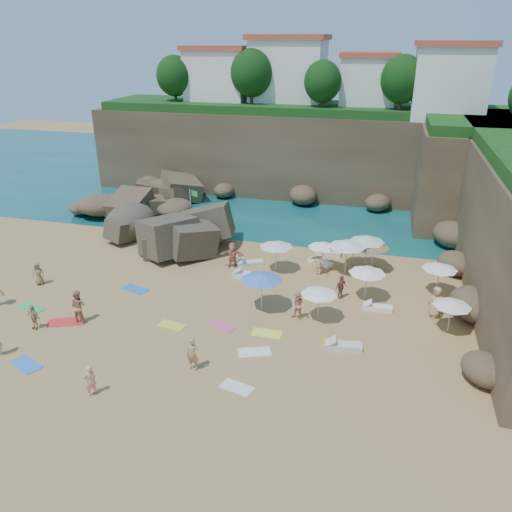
% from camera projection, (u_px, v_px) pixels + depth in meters
% --- Properties ---
extents(ground, '(120.00, 120.00, 0.00)m').
position_uv_depth(ground, '(212.00, 302.00, 30.24)').
color(ground, tan).
rests_on(ground, ground).
extents(seawater, '(120.00, 120.00, 0.00)m').
position_uv_depth(seawater, '(300.00, 178.00, 56.79)').
color(seawater, '#0C4751').
rests_on(seawater, ground).
extents(cliff_back, '(44.00, 8.00, 8.00)m').
position_uv_depth(cliff_back, '(312.00, 153.00, 50.29)').
color(cliff_back, brown).
rests_on(cliff_back, ground).
extents(cliff_corner, '(10.00, 12.00, 8.00)m').
position_uv_depth(cliff_corner, '(478.00, 175.00, 42.35)').
color(cliff_corner, brown).
rests_on(cliff_corner, ground).
extents(rock_promontory, '(12.00, 7.00, 2.00)m').
position_uv_depth(rock_promontory, '(158.00, 208.00, 46.97)').
color(rock_promontory, brown).
rests_on(rock_promontory, ground).
extents(clifftop_buildings, '(28.48, 9.48, 7.00)m').
position_uv_depth(clifftop_buildings, '(326.00, 77.00, 47.85)').
color(clifftop_buildings, white).
rests_on(clifftop_buildings, cliff_back).
extents(clifftop_trees, '(35.60, 23.82, 4.40)m').
position_uv_depth(clifftop_trees, '(338.00, 82.00, 41.87)').
color(clifftop_trees, '#11380F').
rests_on(clifftop_trees, ground).
extents(marina_masts, '(3.10, 0.10, 6.00)m').
position_uv_depth(marina_masts, '(164.00, 145.00, 59.45)').
color(marina_masts, white).
rests_on(marina_masts, ground).
extents(rock_outcrop, '(8.05, 6.18, 3.13)m').
position_uv_depth(rock_outcrop, '(170.00, 243.00, 38.94)').
color(rock_outcrop, brown).
rests_on(rock_outcrop, ground).
extents(flag_pole, '(0.73, 0.32, 3.87)m').
position_uv_depth(flag_pole, '(192.00, 207.00, 39.32)').
color(flag_pole, silver).
rests_on(flag_pole, ground).
extents(parasol_0, '(2.27, 2.27, 2.15)m').
position_uv_depth(parasol_0, '(276.00, 244.00, 33.46)').
color(parasol_0, silver).
rests_on(parasol_0, ground).
extents(parasol_1, '(2.52, 2.52, 2.38)m').
position_uv_depth(parasol_1, '(347.00, 244.00, 32.98)').
color(parasol_1, silver).
rests_on(parasol_1, ground).
extents(parasol_2, '(2.00, 2.00, 1.89)m').
position_uv_depth(parasol_2, '(354.00, 242.00, 34.45)').
color(parasol_2, silver).
rests_on(parasol_2, ground).
extents(parasol_3, '(2.03, 2.03, 1.92)m').
position_uv_depth(parasol_3, '(323.00, 245.00, 33.92)').
color(parasol_3, silver).
rests_on(parasol_3, ground).
extents(parasol_4, '(2.23, 2.23, 2.11)m').
position_uv_depth(parasol_4, '(367.00, 271.00, 29.79)').
color(parasol_4, silver).
rests_on(parasol_4, ground).
extents(parasol_5, '(2.44, 2.44, 2.31)m').
position_uv_depth(parasol_5, '(367.00, 239.00, 33.95)').
color(parasol_5, silver).
rests_on(parasol_5, ground).
extents(parasol_6, '(2.22, 2.22, 2.10)m').
position_uv_depth(parasol_6, '(374.00, 245.00, 33.50)').
color(parasol_6, silver).
rests_on(parasol_6, ground).
extents(parasol_8, '(2.14, 2.14, 2.03)m').
position_uv_depth(parasol_8, '(440.00, 267.00, 30.46)').
color(parasol_8, silver).
rests_on(parasol_8, ground).
extents(parasol_9, '(2.06, 2.06, 1.95)m').
position_uv_depth(parasol_9, '(319.00, 292.00, 27.61)').
color(parasol_9, silver).
rests_on(parasol_9, ground).
extents(parasol_10, '(2.45, 2.45, 2.32)m').
position_uv_depth(parasol_10, '(262.00, 277.00, 28.59)').
color(parasol_10, silver).
rests_on(parasol_10, ground).
extents(parasol_11, '(2.02, 2.02, 1.91)m').
position_uv_depth(parasol_11, '(452.00, 303.00, 26.48)').
color(parasol_11, silver).
rests_on(parasol_11, ground).
extents(lounger_0, '(1.91, 1.48, 0.29)m').
position_uv_depth(lounger_0, '(250.00, 263.00, 35.05)').
color(lounger_0, silver).
rests_on(lounger_0, ground).
extents(lounger_1, '(2.03, 0.68, 0.31)m').
position_uv_depth(lounger_1, '(248.00, 275.00, 33.26)').
color(lounger_1, white).
rests_on(lounger_1, ground).
extents(lounger_2, '(1.93, 0.86, 0.29)m').
position_uv_depth(lounger_2, '(329.00, 253.00, 36.78)').
color(lounger_2, silver).
rests_on(lounger_2, ground).
extents(lounger_3, '(1.73, 0.65, 0.26)m').
position_uv_depth(lounger_3, '(377.00, 308.00, 29.33)').
color(lounger_3, white).
rests_on(lounger_3, ground).
extents(lounger_4, '(1.89, 1.46, 0.28)m').
position_uv_depth(lounger_4, '(320.00, 262.00, 35.23)').
color(lounger_4, white).
rests_on(lounger_4, ground).
extents(lounger_5, '(1.94, 0.92, 0.29)m').
position_uv_depth(lounger_5, '(344.00, 346.00, 25.65)').
color(lounger_5, silver).
rests_on(lounger_5, ground).
extents(towel_0, '(1.89, 1.46, 0.03)m').
position_uv_depth(towel_0, '(27.00, 364.00, 24.44)').
color(towel_0, blue).
rests_on(towel_0, ground).
extents(towel_3, '(1.97, 1.44, 0.03)m').
position_uv_depth(towel_3, '(31.00, 308.00, 29.53)').
color(towel_3, green).
rests_on(towel_3, ground).
extents(towel_4, '(1.62, 1.00, 0.03)m').
position_uv_depth(towel_4, '(172.00, 325.00, 27.76)').
color(towel_4, yellow).
rests_on(towel_4, ground).
extents(towel_5, '(1.67, 1.13, 0.03)m').
position_uv_depth(towel_5, '(237.00, 387.00, 22.84)').
color(towel_5, silver).
rests_on(towel_5, ground).
extents(towel_7, '(2.09, 1.63, 0.03)m').
position_uv_depth(towel_7, '(65.00, 322.00, 28.09)').
color(towel_7, red).
rests_on(towel_7, ground).
extents(towel_8, '(1.89, 1.30, 0.03)m').
position_uv_depth(towel_8, '(135.00, 289.00, 31.75)').
color(towel_8, '#2271B5').
rests_on(towel_8, ground).
extents(towel_9, '(1.84, 1.32, 0.03)m').
position_uv_depth(towel_9, '(222.00, 325.00, 27.75)').
color(towel_9, '#DA5589').
rests_on(towel_9, ground).
extents(towel_10, '(1.63, 0.88, 0.03)m').
position_uv_depth(towel_10, '(337.00, 344.00, 26.09)').
color(towel_10, gold).
rests_on(towel_10, ground).
extents(towel_12, '(1.63, 0.83, 0.03)m').
position_uv_depth(towel_12, '(267.00, 333.00, 27.01)').
color(towel_12, '#FFFA43').
rests_on(towel_12, ground).
extents(towel_13, '(1.86, 1.39, 0.03)m').
position_uv_depth(towel_13, '(255.00, 352.00, 25.41)').
color(towel_13, white).
rests_on(towel_13, ground).
extents(person_stand_1, '(0.99, 0.80, 1.93)m').
position_uv_depth(person_stand_1, '(78.00, 306.00, 27.81)').
color(person_stand_1, tan).
rests_on(person_stand_1, ground).
extents(person_stand_2, '(1.17, 0.75, 1.68)m').
position_uv_depth(person_stand_2, '(319.00, 263.00, 33.47)').
color(person_stand_2, tan).
rests_on(person_stand_2, ground).
extents(person_stand_3, '(0.82, 0.93, 1.51)m').
position_uv_depth(person_stand_3, '(341.00, 287.00, 30.41)').
color(person_stand_3, '#8C5746').
rests_on(person_stand_3, ground).
extents(person_stand_4, '(0.92, 1.05, 1.88)m').
position_uv_depth(person_stand_4, '(436.00, 302.00, 28.29)').
color(person_stand_4, tan).
rests_on(person_stand_4, ground).
extents(person_stand_5, '(1.73, 0.61, 1.83)m').
position_uv_depth(person_stand_5, '(232.00, 255.00, 34.47)').
color(person_stand_5, '#C37261').
rests_on(person_stand_5, ground).
extents(person_stand_6, '(0.61, 0.66, 1.52)m').
position_uv_depth(person_stand_6, '(90.00, 380.00, 22.12)').
color(person_stand_6, '#F2A189').
rests_on(person_stand_6, ground).
extents(person_lie_1, '(1.04, 1.52, 0.34)m').
position_uv_depth(person_lie_1, '(35.00, 326.00, 27.41)').
color(person_lie_1, tan).
rests_on(person_lie_1, ground).
extents(person_lie_2, '(1.34, 1.65, 0.40)m').
position_uv_depth(person_lie_2, '(40.00, 281.00, 32.33)').
color(person_lie_2, olive).
rests_on(person_lie_2, ground).
extents(person_lie_4, '(0.66, 1.68, 0.40)m').
position_uv_depth(person_lie_4, '(193.00, 366.00, 24.02)').
color(person_lie_4, tan).
rests_on(person_lie_4, ground).
extents(person_lie_5, '(1.20, 1.79, 0.62)m').
position_uv_depth(person_lie_5, '(298.00, 315.00, 28.26)').
color(person_lie_5, tan).
rests_on(person_lie_5, ground).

